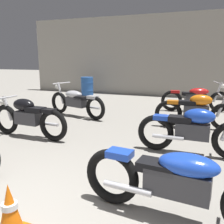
% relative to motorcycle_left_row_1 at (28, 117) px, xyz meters
% --- Properties ---
extents(back_wall, '(13.26, 0.24, 3.60)m').
position_rel_motorcycle_left_row_1_xyz_m(back_wall, '(1.68, 7.13, 1.34)').
color(back_wall, '#9E998E').
rests_on(back_wall, ground).
extents(motorcycle_left_row_1, '(1.97, 0.48, 0.88)m').
position_rel_motorcycle_left_row_1_xyz_m(motorcycle_left_row_1, '(0.00, 0.00, 0.00)').
color(motorcycle_left_row_1, black).
rests_on(motorcycle_left_row_1, ground).
extents(motorcycle_left_row_2, '(2.11, 0.86, 0.97)m').
position_rel_motorcycle_left_row_1_xyz_m(motorcycle_left_row_2, '(-0.01, 2.13, -0.01)').
color(motorcycle_left_row_2, black).
rests_on(motorcycle_left_row_2, ground).
extents(motorcycle_right_row_0, '(2.17, 0.68, 0.97)m').
position_rel_motorcycle_left_row_1_xyz_m(motorcycle_right_row_0, '(3.35, -1.78, -0.01)').
color(motorcycle_right_row_0, black).
rests_on(motorcycle_right_row_0, ground).
extents(motorcycle_right_row_1, '(1.97, 0.48, 0.88)m').
position_rel_motorcycle_left_row_1_xyz_m(motorcycle_right_row_1, '(3.39, 0.21, 0.00)').
color(motorcycle_right_row_1, black).
rests_on(motorcycle_right_row_1, ground).
extents(motorcycle_right_row_2, '(1.97, 0.52, 0.88)m').
position_rel_motorcycle_left_row_1_xyz_m(motorcycle_right_row_2, '(3.37, 2.01, 0.00)').
color(motorcycle_right_row_2, black).
rests_on(motorcycle_right_row_2, ground).
extents(motorcycle_right_row_3, '(2.14, 0.80, 0.97)m').
position_rel_motorcycle_left_row_1_xyz_m(motorcycle_right_row_3, '(3.27, 4.12, -0.01)').
color(motorcycle_right_row_3, black).
rests_on(motorcycle_right_row_3, ground).
extents(oil_drum, '(0.59, 0.59, 0.85)m').
position_rel_motorcycle_left_row_1_xyz_m(oil_drum, '(-1.63, 6.13, -0.03)').
color(oil_drum, '#23519E').
rests_on(oil_drum, ground).
extents(traffic_cone, '(0.32, 0.32, 0.54)m').
position_rel_motorcycle_left_row_1_xyz_m(traffic_cone, '(1.88, -2.57, -0.20)').
color(traffic_cone, orange).
rests_on(traffic_cone, ground).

